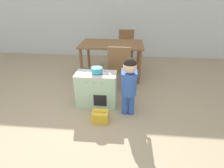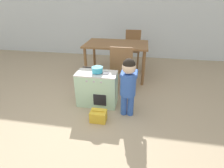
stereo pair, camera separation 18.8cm
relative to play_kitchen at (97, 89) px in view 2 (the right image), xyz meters
The scene contains 9 objects.
ground_plane 0.84m from the play_kitchen, 103.20° to the right, with size 16.00×16.00×0.00m, color tan.
wall_back 2.82m from the play_kitchen, 93.96° to the left, with size 10.00×0.06×2.60m.
play_kitchen is the anchor object (origin of this frame).
toy_pot 0.33m from the play_kitchen, ahead, with size 0.30×0.17×0.08m.
child_figure 0.60m from the play_kitchen, 22.23° to the right, with size 0.24×0.36×0.86m.
toy_basket 0.48m from the play_kitchen, 74.58° to the right, with size 0.22×0.16×0.17m.
dining_table 1.20m from the play_kitchen, 83.24° to the left, with size 1.26×0.78×0.73m.
dining_chair_near 0.59m from the play_kitchen, 54.42° to the left, with size 0.37×0.37×0.86m.
dining_chair_far 1.93m from the play_kitchen, 77.43° to the left, with size 0.37×0.37×0.86m.
Camera 2 is at (0.82, -1.56, 1.57)m, focal length 28.00 mm.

